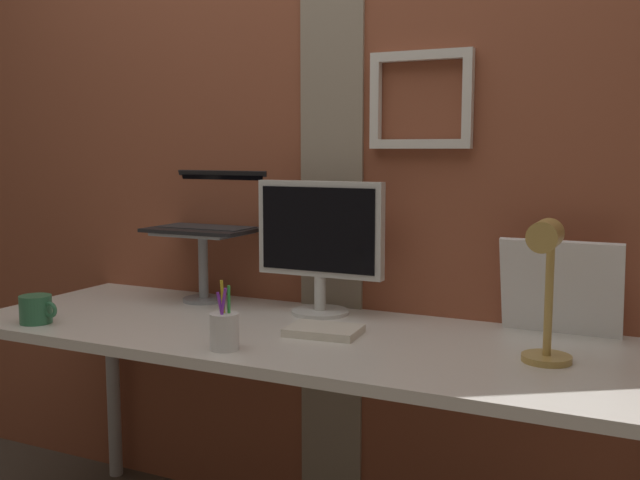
# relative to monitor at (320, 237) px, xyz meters

# --- Properties ---
(brick_wall_back) EXTENTS (3.44, 0.15, 2.69)m
(brick_wall_back) POSITION_rel_monitor_xyz_m (-0.08, 0.18, 0.37)
(brick_wall_back) COLOR brown
(brick_wall_back) RESTS_ON ground_plane
(desk) EXTENTS (2.05, 0.70, 0.73)m
(desk) POSITION_rel_monitor_xyz_m (0.06, -0.23, -0.31)
(desk) COLOR silver
(desk) RESTS_ON ground_plane
(monitor) EXTENTS (0.41, 0.18, 0.41)m
(monitor) POSITION_rel_monitor_xyz_m (0.00, 0.00, 0.00)
(monitor) COLOR silver
(monitor) RESTS_ON desk
(laptop_stand) EXTENTS (0.28, 0.22, 0.24)m
(laptop_stand) POSITION_rel_monitor_xyz_m (-0.44, 0.00, -0.08)
(laptop_stand) COLOR gray
(laptop_stand) RESTS_ON desk
(laptop) EXTENTS (0.36, 0.30, 0.20)m
(laptop) POSITION_rel_monitor_xyz_m (-0.44, 0.07, 0.05)
(laptop) COLOR black
(laptop) RESTS_ON laptop_stand
(whiteboard_panel) EXTENTS (0.32, 0.09, 0.27)m
(whiteboard_panel) POSITION_rel_monitor_xyz_m (0.71, 0.04, -0.11)
(whiteboard_panel) COLOR white
(whiteboard_panel) RESTS_ON desk
(desk_lamp) EXTENTS (0.12, 0.20, 0.35)m
(desk_lamp) POSITION_rel_monitor_xyz_m (0.72, -0.28, -0.02)
(desk_lamp) COLOR tan
(desk_lamp) RESTS_ON desk
(pen_cup) EXTENTS (0.07, 0.07, 0.18)m
(pen_cup) POSITION_rel_monitor_xyz_m (-0.04, -0.47, -0.19)
(pen_cup) COLOR white
(pen_cup) RESTS_ON desk
(coffee_mug) EXTENTS (0.13, 0.09, 0.08)m
(coffee_mug) POSITION_rel_monitor_xyz_m (-0.70, -0.47, -0.20)
(coffee_mug) COLOR #33724C
(coffee_mug) RESTS_ON desk
(paper_clutter_stack) EXTENTS (0.21, 0.16, 0.02)m
(paper_clutter_stack) POSITION_rel_monitor_xyz_m (0.12, -0.23, -0.23)
(paper_clutter_stack) COLOR silver
(paper_clutter_stack) RESTS_ON desk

